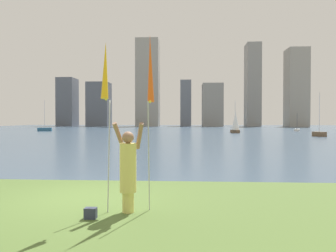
{
  "coord_description": "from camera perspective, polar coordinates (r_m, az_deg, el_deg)",
  "views": [
    {
      "loc": [
        2.78,
        -8.54,
        2.06
      ],
      "look_at": [
        1.68,
        9.71,
        1.71
      ],
      "focal_mm": 35.1,
      "sensor_mm": 36.0,
      "label": 1
    }
  ],
  "objects": [
    {
      "name": "sailboat_1",
      "position": [
        64.1,
        -20.63,
        -0.49
      ],
      "size": [
        2.54,
        1.28,
        5.68
      ],
      "color": "#2D6084",
      "rests_on": "ground"
    },
    {
      "name": "kite_flag_right",
      "position": [
        7.73,
        -3.08,
        9.42
      ],
      "size": [
        0.16,
        0.64,
        4.02
      ],
      "color": "#B2B2B7",
      "rests_on": "ground"
    },
    {
      "name": "skyline_tower_6",
      "position": [
        107.66,
        21.41,
        6.19
      ],
      "size": [
        5.98,
        6.76,
        23.58
      ],
      "color": "gray",
      "rests_on": "ground"
    },
    {
      "name": "person",
      "position": [
        7.39,
        -6.94,
        -7.26
      ],
      "size": [
        0.73,
        0.54,
        2.01
      ],
      "rotation": [
        0.0,
        0.0,
        -0.24
      ],
      "color": "#D8CC66",
      "rests_on": "ground"
    },
    {
      "name": "skyline_tower_4",
      "position": [
        104.27,
        7.71,
        3.6
      ],
      "size": [
        6.33,
        7.28,
        13.34
      ],
      "color": "gray",
      "rests_on": "ground"
    },
    {
      "name": "skyline_tower_2",
      "position": [
        106.38,
        -3.5,
        7.43
      ],
      "size": [
        7.2,
        7.23,
        27.65
      ],
      "color": "gray",
      "rests_on": "ground"
    },
    {
      "name": "skyline_tower_0",
      "position": [
        111.94,
        -17.06,
        3.96
      ],
      "size": [
        5.35,
        6.66,
        15.57
      ],
      "color": "#565B66",
      "rests_on": "ground"
    },
    {
      "name": "skyline_tower_5",
      "position": [
        108.4,
        14.48,
        6.87
      ],
      "size": [
        4.36,
        6.6,
        26.12
      ],
      "color": "gray",
      "rests_on": "ground"
    },
    {
      "name": "ground",
      "position": [
        59.59,
        0.79,
        -0.96
      ],
      "size": [
        120.0,
        138.0,
        0.12
      ],
      "color": "#4C662D"
    },
    {
      "name": "skyline_tower_3",
      "position": [
        106.5,
        3.12,
        3.92
      ],
      "size": [
        3.42,
        6.83,
        14.67
      ],
      "color": "slate",
      "rests_on": "ground"
    },
    {
      "name": "sailboat_6",
      "position": [
        64.72,
        21.49,
        -0.61
      ],
      "size": [
        1.84,
        3.05,
        3.23
      ],
      "color": "silver",
      "rests_on": "ground"
    },
    {
      "name": "skyline_tower_1",
      "position": [
        106.7,
        -11.9,
        3.68
      ],
      "size": [
        6.85,
        6.35,
        13.88
      ],
      "color": "#565B66",
      "rests_on": "ground"
    },
    {
      "name": "kite_flag_left",
      "position": [
        7.27,
        -10.82,
        8.88
      ],
      "size": [
        0.16,
        0.58,
        3.75
      ],
      "color": "#B2B2B7",
      "rests_on": "ground"
    },
    {
      "name": "bag",
      "position": [
        7.24,
        -13.3,
        -14.51
      ],
      "size": [
        0.25,
        0.17,
        0.23
      ],
      "color": "#33384C",
      "rests_on": "ground"
    },
    {
      "name": "sailboat_3",
      "position": [
        44.57,
        24.78,
        -1.2
      ],
      "size": [
        1.33,
        1.85,
        5.43
      ],
      "color": "brown",
      "rests_on": "ground"
    },
    {
      "name": "sailboat_2",
      "position": [
        52.43,
        11.64,
        0.65
      ],
      "size": [
        1.47,
        2.41,
        5.01
      ],
      "color": "brown",
      "rests_on": "ground"
    }
  ]
}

